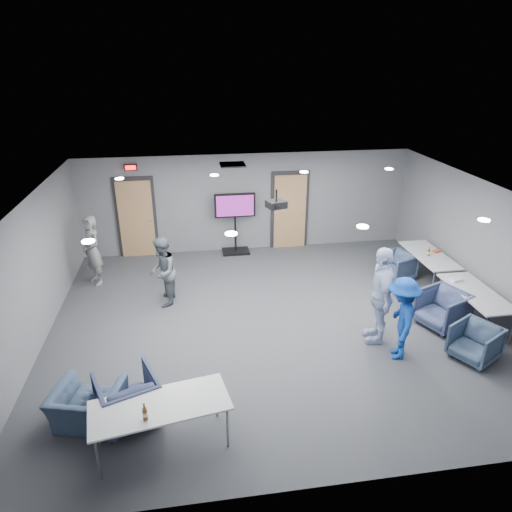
{
  "coord_description": "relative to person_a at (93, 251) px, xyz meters",
  "views": [
    {
      "loc": [
        -1.58,
        -7.98,
        5.05
      ],
      "look_at": [
        -0.25,
        0.69,
        1.2
      ],
      "focal_mm": 32.0,
      "sensor_mm": 36.0,
      "label": 1
    }
  ],
  "objects": [
    {
      "name": "floor",
      "position": [
        3.9,
        -2.39,
        -0.84
      ],
      "size": [
        9.0,
        9.0,
        0.0
      ],
      "primitive_type": "plane",
      "color": "#35373C",
      "rests_on": "ground"
    },
    {
      "name": "ceiling",
      "position": [
        3.9,
        -2.39,
        1.86
      ],
      "size": [
        9.0,
        9.0,
        0.0
      ],
      "primitive_type": "plane",
      "rotation": [
        3.14,
        0.0,
        0.0
      ],
      "color": "white",
      "rests_on": "wall_back"
    },
    {
      "name": "wall_back",
      "position": [
        3.9,
        1.61,
        0.51
      ],
      "size": [
        9.0,
        0.02,
        2.7
      ],
      "primitive_type": "cube",
      "color": "slate",
      "rests_on": "floor"
    },
    {
      "name": "wall_front",
      "position": [
        3.9,
        -6.39,
        0.51
      ],
      "size": [
        9.0,
        0.02,
        2.7
      ],
      "primitive_type": "cube",
      "color": "slate",
      "rests_on": "floor"
    },
    {
      "name": "wall_left",
      "position": [
        -0.6,
        -2.39,
        0.51
      ],
      "size": [
        0.02,
        8.0,
        2.7
      ],
      "primitive_type": "cube",
      "color": "slate",
      "rests_on": "floor"
    },
    {
      "name": "wall_right",
      "position": [
        8.4,
        -2.39,
        0.51
      ],
      "size": [
        0.02,
        8.0,
        2.7
      ],
      "primitive_type": "cube",
      "color": "slate",
      "rests_on": "floor"
    },
    {
      "name": "door_left",
      "position": [
        0.9,
        1.57,
        0.23
      ],
      "size": [
        1.06,
        0.17,
        2.24
      ],
      "color": "black",
      "rests_on": "wall_back"
    },
    {
      "name": "door_right",
      "position": [
        5.1,
        1.57,
        0.23
      ],
      "size": [
        1.06,
        0.17,
        2.24
      ],
      "color": "black",
      "rests_on": "wall_back"
    },
    {
      "name": "exit_sign",
      "position": [
        0.9,
        1.55,
        1.61
      ],
      "size": [
        0.32,
        0.08,
        0.16
      ],
      "color": "black",
      "rests_on": "wall_back"
    },
    {
      "name": "hvac_diffuser",
      "position": [
        3.4,
        0.41,
        1.84
      ],
      "size": [
        0.6,
        0.6,
        0.03
      ],
      "primitive_type": "cube",
      "color": "black",
      "rests_on": "ceiling"
    },
    {
      "name": "downlights",
      "position": [
        3.9,
        -2.39,
        1.84
      ],
      "size": [
        6.18,
        3.78,
        0.02
      ],
      "color": "white",
      "rests_on": "ceiling"
    },
    {
      "name": "person_a",
      "position": [
        0.0,
        0.0,
        0.0
      ],
      "size": [
        0.68,
        0.73,
        1.68
      ],
      "primitive_type": "imported",
      "rotation": [
        0.0,
        0.0,
        -0.96
      ],
      "color": "gray",
      "rests_on": "floor"
    },
    {
      "name": "person_b",
      "position": [
        1.66,
        -1.28,
        -0.06
      ],
      "size": [
        0.66,
        0.81,
        1.56
      ],
      "primitive_type": "imported",
      "rotation": [
        0.0,
        0.0,
        -1.67
      ],
      "color": "#4F585F",
      "rests_on": "floor"
    },
    {
      "name": "person_c",
      "position": [
        5.75,
        -3.3,
        0.12
      ],
      "size": [
        0.7,
        1.2,
        1.92
      ],
      "primitive_type": "imported",
      "rotation": [
        0.0,
        0.0,
        -1.79
      ],
      "color": "silver",
      "rests_on": "floor"
    },
    {
      "name": "person_d",
      "position": [
        5.92,
        -3.88,
        -0.06
      ],
      "size": [
        0.89,
        1.15,
        1.57
      ],
      "primitive_type": "imported",
      "rotation": [
        0.0,
        0.0,
        -1.91
      ],
      "color": "#173D96",
      "rests_on": "floor"
    },
    {
      "name": "chair_right_a",
      "position": [
        7.25,
        -0.89,
        -0.5
      ],
      "size": [
        0.96,
        0.94,
        0.68
      ],
      "primitive_type": "imported",
      "rotation": [
        0.0,
        0.0,
        -1.21
      ],
      "color": "#394963",
      "rests_on": "floor"
    },
    {
      "name": "chair_right_b",
      "position": [
        7.23,
        -3.05,
        -0.46
      ],
      "size": [
        1.09,
        1.08,
        0.77
      ],
      "primitive_type": "imported",
      "rotation": [
        0.0,
        0.0,
        -1.18
      ],
      "color": "#3D486A",
      "rests_on": "floor"
    },
    {
      "name": "chair_right_c",
      "position": [
        7.25,
        -4.17,
        -0.51
      ],
      "size": [
        0.99,
        0.98,
        0.67
      ],
      "primitive_type": "imported",
      "rotation": [
        0.0,
        0.0,
        -1.07
      ],
      "color": "#3B4D66",
      "rests_on": "floor"
    },
    {
      "name": "chair_front_a",
      "position": [
        1.24,
        -4.79,
        -0.45
      ],
      "size": [
        1.09,
        1.1,
        0.78
      ],
      "primitive_type": "imported",
      "rotation": [
        0.0,
        0.0,
        3.51
      ],
      "color": "#353E5D",
      "rests_on": "floor"
    },
    {
      "name": "chair_front_b",
      "position": [
        0.67,
        -4.79,
        -0.53
      ],
      "size": [
        1.15,
        1.07,
        0.63
      ],
      "primitive_type": "imported",
      "rotation": [
        0.0,
        0.0,
        2.88
      ],
      "color": "#3A4B64",
      "rests_on": "floor"
    },
    {
      "name": "table_right_a",
      "position": [
        7.9,
        -1.17,
        -0.16
      ],
      "size": [
        0.75,
        1.79,
        0.73
      ],
      "rotation": [
        0.0,
        0.0,
        1.57
      ],
      "color": "silver",
      "rests_on": "floor"
    },
    {
      "name": "table_right_b",
      "position": [
        7.9,
        -3.07,
        -0.16
      ],
      "size": [
        0.74,
        1.78,
        0.73
      ],
      "rotation": [
        0.0,
        0.0,
        1.57
      ],
      "color": "silver",
      "rests_on": "floor"
    },
    {
      "name": "table_front_left",
      "position": [
        1.77,
        -5.39,
        -0.15
      ],
      "size": [
        1.98,
        1.1,
        0.73
      ],
      "rotation": [
        0.0,
        0.0,
        0.18
      ],
      "color": "silver",
      "rests_on": "floor"
    },
    {
      "name": "bottle_front",
      "position": [
        1.6,
        -5.64,
        -0.02
      ],
      "size": [
        0.07,
        0.07,
        0.26
      ],
      "color": "#57310F",
      "rests_on": "table_front_left"
    },
    {
      "name": "bottle_right",
      "position": [
        7.83,
        -1.23,
        -0.03
      ],
      "size": [
        0.06,
        0.06,
        0.23
      ],
      "color": "#57310F",
      "rests_on": "table_right_a"
    },
    {
      "name": "snack_box",
      "position": [
        8.13,
        -1.05,
        -0.09
      ],
      "size": [
        0.22,
        0.18,
        0.04
      ],
      "primitive_type": "cube",
      "rotation": [
        0.0,
        0.0,
        0.34
      ],
      "color": "#BE4B2F",
      "rests_on": "table_right_a"
    },
    {
      "name": "wrapper",
      "position": [
        7.77,
        -2.55,
        -0.09
      ],
      "size": [
        0.25,
        0.2,
        0.05
      ],
      "primitive_type": "cube",
      "rotation": [
        0.0,
        0.0,
        0.2
      ],
      "color": "silver",
      "rests_on": "table_right_b"
    },
    {
      "name": "tv_stand",
      "position": [
        3.54,
        1.36,
        0.12
      ],
      "size": [
        1.11,
        0.53,
        1.7
      ],
      "color": "black",
      "rests_on": "floor"
    },
    {
      "name": "projector",
      "position": [
        4.0,
        -1.97,
        1.56
      ],
      "size": [
        0.43,
        0.39,
        0.36
      ],
      "rotation": [
        0.0,
        0.0,
        0.31
      ],
      "color": "black",
      "rests_on": "ceiling"
    }
  ]
}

